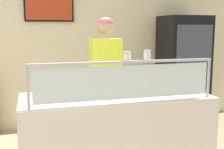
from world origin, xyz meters
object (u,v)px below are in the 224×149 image
at_px(pepper_flake_shaker, 147,56).
at_px(drink_fridge, 183,71).
at_px(pizza_server, 133,90).
at_px(worker_figure, 106,78).
at_px(parmesan_shaker, 127,57).
at_px(pizza_tray, 130,91).

distance_m(pepper_flake_shaker, drink_fridge, 2.44).
distance_m(pizza_server, pepper_flake_shaker, 0.53).
height_order(worker_figure, drink_fridge, drink_fridge).
bearing_deg(parmesan_shaker, pizza_tray, 66.53).
height_order(pizza_tray, drink_fridge, drink_fridge).
xyz_separation_m(pepper_flake_shaker, drink_fridge, (1.44, 1.91, -0.46)).
height_order(pepper_flake_shaker, worker_figure, worker_figure).
relative_size(parmesan_shaker, worker_figure, 0.05).
relative_size(pizza_tray, pepper_flake_shaker, 4.92).
relative_size(pizza_server, drink_fridge, 0.15).
bearing_deg(worker_figure, pizza_tray, -81.36).
height_order(pizza_server, worker_figure, worker_figure).
height_order(pepper_flake_shaker, drink_fridge, drink_fridge).
bearing_deg(pizza_server, drink_fridge, 42.78).
relative_size(pepper_flake_shaker, worker_figure, 0.05).
height_order(parmesan_shaker, pepper_flake_shaker, pepper_flake_shaker).
xyz_separation_m(pizza_tray, drink_fridge, (1.47, 1.53, -0.05)).
distance_m(pizza_server, worker_figure, 0.67).
xyz_separation_m(pizza_tray, pepper_flake_shaker, (0.03, -0.39, 0.41)).
bearing_deg(pizza_server, worker_figure, 96.01).
distance_m(pepper_flake_shaker, worker_figure, 1.10).
bearing_deg(drink_fridge, parmesan_shaker, -130.53).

